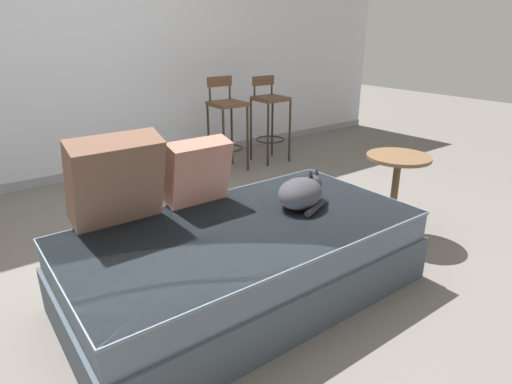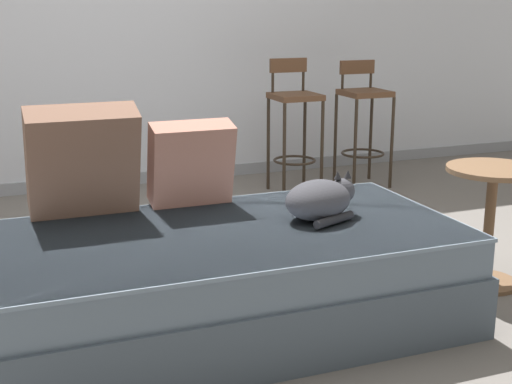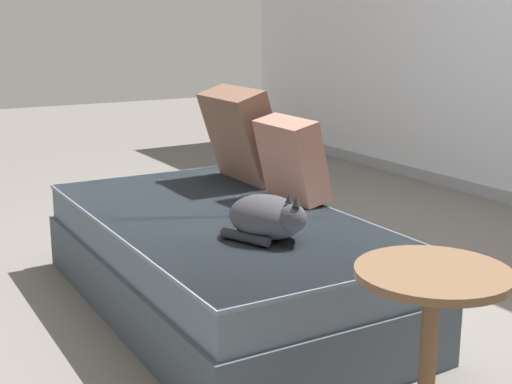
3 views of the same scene
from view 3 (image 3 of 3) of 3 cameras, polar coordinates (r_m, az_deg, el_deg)
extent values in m
plane|color=#66605B|center=(3.45, 3.07, -7.81)|extent=(16.00, 16.00, 0.00)
cube|color=#44505B|center=(3.21, -2.91, -6.96)|extent=(1.92, 1.02, 0.26)
cube|color=slate|center=(3.14, -2.96, -3.28)|extent=(1.88, 0.98, 0.17)
cube|color=slate|center=(3.12, -2.98, -1.94)|extent=(1.90, 0.99, 0.02)
cube|color=brown|center=(3.71, -1.15, 4.62)|extent=(0.47, 0.30, 0.49)
cube|color=#936051|center=(3.31, 2.87, 2.63)|extent=(0.37, 0.22, 0.39)
ellipsoid|color=#333338|center=(2.76, 0.85, -1.99)|extent=(0.39, 0.34, 0.17)
sphere|color=#333338|center=(2.67, 2.94, -2.15)|extent=(0.11, 0.11, 0.11)
cone|color=black|center=(2.67, 2.66, -0.52)|extent=(0.03, 0.03, 0.04)
cone|color=black|center=(2.63, 3.26, -0.75)|extent=(0.03, 0.03, 0.04)
cylinder|color=black|center=(2.71, -0.86, -3.64)|extent=(0.22, 0.12, 0.04)
cylinder|color=brown|center=(2.17, 13.53, -13.65)|extent=(0.05, 0.05, 0.56)
cylinder|color=brown|center=(2.05, 13.99, -6.34)|extent=(0.44, 0.44, 0.02)
camera|label=1|loc=(3.88, -36.07, 13.42)|focal=30.00mm
camera|label=2|loc=(3.81, -50.57, 9.76)|focal=50.00mm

